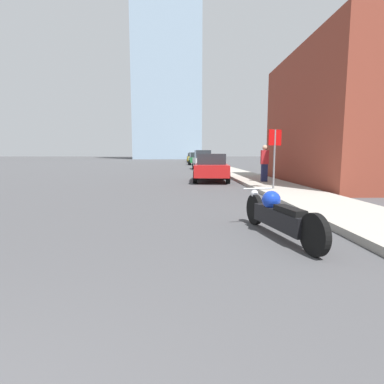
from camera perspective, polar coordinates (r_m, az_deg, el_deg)
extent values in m
cube|color=#9E998E|center=(40.50, 3.97, 5.21)|extent=(2.23, 240.00, 0.15)
cube|color=brown|center=(17.33, 31.64, 11.84)|extent=(8.03, 9.15, 6.39)
cube|color=#8CA5BC|center=(108.07, -4.68, 30.63)|extent=(20.45, 20.45, 88.94)
cylinder|color=black|center=(6.47, 11.85, -3.27)|extent=(0.22, 0.65, 0.64)
cylinder|color=black|center=(4.73, 22.29, -7.52)|extent=(0.22, 0.65, 0.64)
cube|color=black|center=(5.57, 16.25, -4.90)|extent=(0.53, 1.58, 0.32)
sphere|color=#1433AD|center=(5.79, 14.86, -1.48)|extent=(0.34, 0.34, 0.34)
cube|color=black|center=(5.25, 18.09, -3.35)|extent=(0.35, 0.74, 0.10)
sphere|color=silver|center=(6.45, 11.80, -0.29)|extent=(0.16, 0.16, 0.16)
cylinder|color=silver|center=(6.30, 12.37, 0.63)|extent=(0.62, 0.15, 0.04)
cube|color=red|center=(16.47, 3.66, 4.25)|extent=(2.06, 4.31, 0.61)
cube|color=#23282D|center=(16.45, 3.67, 6.29)|extent=(1.63, 2.12, 0.56)
cylinder|color=black|center=(17.79, 0.89, 3.49)|extent=(0.25, 0.66, 0.65)
cylinder|color=black|center=(17.81, 6.25, 3.45)|extent=(0.25, 0.66, 0.65)
cylinder|color=black|center=(15.20, 0.60, 2.86)|extent=(0.25, 0.66, 0.65)
cylinder|color=black|center=(15.23, 6.86, 2.81)|extent=(0.25, 0.66, 0.65)
cube|color=#BCBCC1|center=(29.56, 2.02, 5.72)|extent=(1.85, 4.13, 0.80)
cube|color=#23282D|center=(29.55, 2.03, 7.22)|extent=(1.51, 2.01, 0.76)
cylinder|color=black|center=(30.76, 0.28, 5.04)|extent=(0.22, 0.63, 0.63)
cylinder|color=black|center=(30.92, 3.27, 5.04)|extent=(0.22, 0.63, 0.63)
cylinder|color=black|center=(28.24, 0.64, 4.84)|extent=(0.22, 0.63, 0.63)
cylinder|color=black|center=(28.41, 3.90, 4.84)|extent=(0.22, 0.63, 0.63)
cube|color=#1E6B33|center=(42.01, 0.63, 6.13)|extent=(1.88, 4.01, 0.69)
cube|color=#23282D|center=(42.00, 0.63, 7.07)|extent=(1.53, 1.95, 0.70)
cylinder|color=black|center=(43.17, -0.59, 5.70)|extent=(0.23, 0.70, 0.69)
cylinder|color=black|center=(43.31, 1.55, 5.71)|extent=(0.23, 0.70, 0.69)
cylinder|color=black|center=(40.74, -0.36, 5.61)|extent=(0.23, 0.70, 0.69)
cylinder|color=black|center=(40.88, 1.91, 5.62)|extent=(0.23, 0.70, 0.69)
cube|color=gold|center=(52.88, 0.27, 6.36)|extent=(2.13, 4.65, 0.74)
cube|color=#23282D|center=(52.88, 0.27, 7.15)|extent=(1.65, 2.29, 0.71)
cylinder|color=black|center=(54.34, -0.50, 5.99)|extent=(0.26, 0.67, 0.65)
cylinder|color=black|center=(54.24, 1.22, 5.99)|extent=(0.26, 0.67, 0.65)
cylinder|color=black|center=(51.55, -0.73, 5.93)|extent=(0.26, 0.67, 0.65)
cylinder|color=black|center=(51.45, 1.08, 5.92)|extent=(0.26, 0.67, 0.65)
cube|color=black|center=(63.28, -0.03, 6.50)|extent=(2.07, 4.02, 0.71)
cube|color=#23282D|center=(63.27, -0.03, 7.11)|extent=(1.68, 1.97, 0.64)
cylinder|color=black|center=(64.53, -0.78, 6.20)|extent=(0.24, 0.69, 0.68)
cylinder|color=black|center=(64.47, 0.78, 6.20)|extent=(0.24, 0.69, 0.68)
cylinder|color=black|center=(62.10, -0.88, 6.16)|extent=(0.24, 0.69, 0.68)
cylinder|color=black|center=(62.05, 0.75, 6.16)|extent=(0.24, 0.69, 0.68)
cylinder|color=slate|center=(12.04, 15.39, 6.02)|extent=(0.07, 0.07, 2.27)
cube|color=red|center=(12.06, 15.52, 9.98)|extent=(0.57, 0.26, 0.60)
cube|color=#1E2347|center=(15.08, 13.60, 3.58)|extent=(0.29, 0.20, 0.85)
cube|color=#B22328|center=(15.06, 13.68, 6.47)|extent=(0.36, 0.20, 0.67)
sphere|color=tan|center=(15.06, 13.73, 8.22)|extent=(0.25, 0.25, 0.25)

